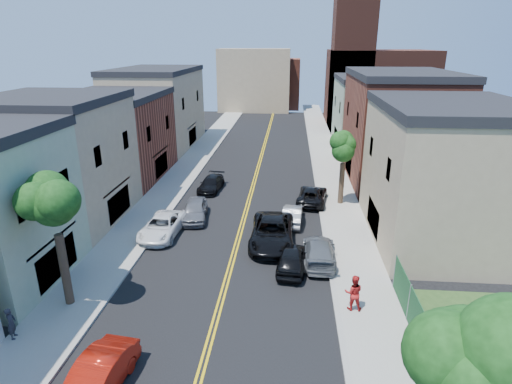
% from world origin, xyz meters
% --- Properties ---
extents(sidewalk_left, '(3.20, 100.00, 0.15)m').
position_xyz_m(sidewalk_left, '(-7.90, 40.00, 0.07)').
color(sidewalk_left, gray).
rests_on(sidewalk_left, ground).
extents(sidewalk_right, '(3.20, 100.00, 0.15)m').
position_xyz_m(sidewalk_right, '(7.90, 40.00, 0.07)').
color(sidewalk_right, gray).
rests_on(sidewalk_right, ground).
extents(curb_left, '(0.30, 100.00, 0.15)m').
position_xyz_m(curb_left, '(-6.15, 40.00, 0.07)').
color(curb_left, gray).
rests_on(curb_left, ground).
extents(curb_right, '(0.30, 100.00, 0.15)m').
position_xyz_m(curb_right, '(6.15, 40.00, 0.07)').
color(curb_right, gray).
rests_on(curb_right, ground).
extents(bldg_left_tan_near, '(9.00, 10.00, 9.00)m').
position_xyz_m(bldg_left_tan_near, '(-14.00, 25.00, 4.50)').
color(bldg_left_tan_near, '#998466').
rests_on(bldg_left_tan_near, ground).
extents(bldg_left_brick, '(9.00, 12.00, 8.00)m').
position_xyz_m(bldg_left_brick, '(-14.00, 36.00, 4.00)').
color(bldg_left_brick, brown).
rests_on(bldg_left_brick, ground).
extents(bldg_left_tan_far, '(9.00, 16.00, 9.50)m').
position_xyz_m(bldg_left_tan_far, '(-14.00, 50.00, 4.75)').
color(bldg_left_tan_far, '#998466').
rests_on(bldg_left_tan_far, ground).
extents(bldg_right_tan, '(9.00, 12.00, 9.00)m').
position_xyz_m(bldg_right_tan, '(14.00, 24.00, 4.50)').
color(bldg_right_tan, '#998466').
rests_on(bldg_right_tan, ground).
extents(bldg_right_brick, '(9.00, 14.00, 10.00)m').
position_xyz_m(bldg_right_brick, '(14.00, 38.00, 5.00)').
color(bldg_right_brick, brown).
rests_on(bldg_right_brick, ground).
extents(bldg_right_palegrn, '(9.00, 12.00, 8.50)m').
position_xyz_m(bldg_right_palegrn, '(14.00, 52.00, 4.25)').
color(bldg_right_palegrn, gray).
rests_on(bldg_right_palegrn, ground).
extents(church, '(16.20, 14.20, 22.60)m').
position_xyz_m(church, '(16.33, 67.07, 7.24)').
color(church, '#4C2319').
rests_on(church, ground).
extents(backdrop_left, '(14.00, 8.00, 12.00)m').
position_xyz_m(backdrop_left, '(-4.00, 82.00, 6.00)').
color(backdrop_left, '#998466').
rests_on(backdrop_left, ground).
extents(backdrop_center, '(10.00, 8.00, 10.00)m').
position_xyz_m(backdrop_center, '(0.00, 86.00, 5.00)').
color(backdrop_center, brown).
rests_on(backdrop_center, ground).
extents(fence_right, '(0.04, 15.00, 1.90)m').
position_xyz_m(fence_right, '(9.50, 9.50, 1.10)').
color(fence_right, '#143F1E').
rests_on(fence_right, sidewalk_right).
extents(tree_left_mid, '(5.20, 5.20, 9.29)m').
position_xyz_m(tree_left_mid, '(-7.88, 14.01, 6.58)').
color(tree_left_mid, '#39271C').
rests_on(tree_left_mid, sidewalk_left).
extents(tree_right_corner, '(5.80, 5.80, 10.35)m').
position_xyz_m(tree_right_corner, '(7.93, 4.01, 7.31)').
color(tree_right_corner, '#39271C').
rests_on(tree_right_corner, sidewalk_right).
extents(tree_right_far, '(4.40, 4.40, 8.03)m').
position_xyz_m(tree_right_far, '(7.92, 30.01, 5.76)').
color(tree_right_far, '#39271C').
rests_on(tree_right_far, sidewalk_right).
extents(red_sedan, '(2.13, 4.72, 1.50)m').
position_xyz_m(red_sedan, '(-3.82, 8.30, 0.75)').
color(red_sedan, '#AC180B').
rests_on(red_sedan, ground).
extents(white_pickup, '(2.64, 5.26, 1.43)m').
position_xyz_m(white_pickup, '(-5.50, 22.70, 0.71)').
color(white_pickup, white).
rests_on(white_pickup, ground).
extents(grey_car_left, '(2.37, 4.70, 1.53)m').
position_xyz_m(grey_car_left, '(-3.80, 25.79, 0.77)').
color(grey_car_left, slate).
rests_on(grey_car_left, ground).
extents(black_car_left, '(2.20, 4.59, 1.29)m').
position_xyz_m(black_car_left, '(-3.80, 32.62, 0.64)').
color(black_car_left, black).
rests_on(black_car_left, ground).
extents(grey_car_right, '(2.06, 4.92, 1.42)m').
position_xyz_m(grey_car_right, '(5.50, 19.80, 0.71)').
color(grey_car_right, '#5A5E62').
rests_on(grey_car_right, ground).
extents(black_car_right, '(2.10, 4.34, 1.43)m').
position_xyz_m(black_car_right, '(3.80, 18.67, 0.71)').
color(black_car_right, black).
rests_on(black_car_right, ground).
extents(silver_car_right, '(1.68, 4.13, 1.33)m').
position_xyz_m(silver_car_right, '(3.80, 25.69, 0.67)').
color(silver_car_right, '#B3B6BB').
rests_on(silver_car_right, ground).
extents(dark_car_right_far, '(2.98, 5.31, 1.40)m').
position_xyz_m(dark_car_right_far, '(5.50, 30.15, 0.70)').
color(dark_car_right_far, black).
rests_on(dark_car_right_far, ground).
extents(black_suv_lane, '(2.91, 6.30, 1.75)m').
position_xyz_m(black_suv_lane, '(2.43, 22.00, 0.87)').
color(black_suv_lane, black).
rests_on(black_suv_lane, ground).
extents(pedestrian_left, '(0.54, 0.67, 1.58)m').
position_xyz_m(pedestrian_left, '(-9.10, 11.10, 0.94)').
color(pedestrian_left, '#25242C').
rests_on(pedestrian_left, sidewalk_left).
extents(pedestrian_right, '(0.98, 0.79, 1.94)m').
position_xyz_m(pedestrian_right, '(6.92, 14.67, 1.12)').
color(pedestrian_right, '#B41C1B').
rests_on(pedestrian_right, sidewalk_right).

